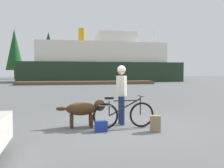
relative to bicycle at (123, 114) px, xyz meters
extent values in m
plane|color=#595B5B|center=(-0.19, 0.22, -0.39)|extent=(160.00, 160.00, 0.00)
torus|color=black|center=(0.54, 0.00, -0.03)|extent=(0.73, 0.06, 0.73)
torus|color=black|center=(-0.52, 0.00, -0.03)|extent=(0.73, 0.06, 0.73)
cube|color=black|center=(0.06, 0.00, 0.39)|extent=(0.68, 0.03, 0.03)
cube|color=black|center=(0.04, 0.00, 0.21)|extent=(0.91, 0.03, 0.49)
cylinder|color=black|center=(-0.42, 0.00, 0.18)|extent=(0.03, 0.03, 0.42)
cylinder|color=black|center=(0.50, 0.00, 0.23)|extent=(0.03, 0.03, 0.52)
cube|color=black|center=(-0.42, 0.00, 0.47)|extent=(0.24, 0.10, 0.06)
cylinder|color=black|center=(0.50, 0.00, 0.51)|extent=(0.03, 0.44, 0.03)
cube|color=slate|center=(-0.54, 0.00, 0.27)|extent=(0.36, 0.14, 0.02)
cylinder|color=navy|center=(0.07, 0.62, 0.04)|extent=(0.14, 0.14, 0.87)
cylinder|color=navy|center=(0.07, 0.40, 0.04)|extent=(0.14, 0.14, 0.87)
cylinder|color=silver|center=(0.07, 0.51, 0.78)|extent=(0.32, 0.32, 0.62)
cylinder|color=silver|center=(0.07, 0.73, 0.82)|extent=(0.09, 0.09, 0.54)
cylinder|color=silver|center=(0.07, 0.29, 0.82)|extent=(0.09, 0.09, 0.54)
sphere|color=tan|center=(0.07, 0.51, 1.25)|extent=(0.24, 0.24, 0.24)
sphere|color=white|center=(0.07, 0.51, 1.28)|extent=(0.25, 0.25, 0.25)
ellipsoid|color=#472D19|center=(-1.17, 0.37, 0.14)|extent=(0.87, 0.44, 0.38)
sphere|color=#472D19|center=(-0.63, 0.37, 0.23)|extent=(0.33, 0.33, 0.33)
ellipsoid|color=#472D19|center=(-1.72, 0.37, 0.16)|extent=(0.32, 0.12, 0.12)
cylinder|color=#472D19|center=(-0.89, 0.49, -0.21)|extent=(0.10, 0.10, 0.37)
cylinder|color=#472D19|center=(-0.89, 0.25, -0.21)|extent=(0.10, 0.10, 0.37)
cylinder|color=#472D19|center=(-1.45, 0.49, -0.21)|extent=(0.10, 0.10, 0.37)
cylinder|color=#472D19|center=(-1.45, 0.25, -0.21)|extent=(0.10, 0.10, 0.37)
cube|color=#8C7251|center=(0.72, -0.61, -0.17)|extent=(0.33, 0.28, 0.44)
cube|color=navy|center=(-0.70, -0.30, -0.25)|extent=(0.33, 0.19, 0.29)
cube|color=brown|center=(1.69, 25.60, -0.19)|extent=(17.53, 2.61, 0.40)
cube|color=#1E331E|center=(5.06, 35.03, 1.17)|extent=(25.94, 8.35, 3.13)
cube|color=silver|center=(5.06, 35.03, 4.34)|extent=(20.75, 7.01, 3.20)
cube|color=silver|center=(7.65, 35.03, 6.84)|extent=(6.23, 5.01, 1.80)
cylinder|color=#BF8C19|center=(1.94, 35.03, 7.14)|extent=(1.10, 1.10, 2.40)
ellipsoid|color=navy|center=(14.61, 35.62, 0.06)|extent=(8.39, 2.35, 0.90)
cylinder|color=#B2B2B7|center=(14.61, 35.62, 4.50)|extent=(0.14, 0.14, 7.98)
cylinder|color=#B2B2B7|center=(13.35, 35.62, 1.71)|extent=(3.78, 0.10, 0.10)
cylinder|color=#4C331E|center=(-11.49, 53.13, 0.61)|extent=(0.36, 0.36, 2.01)
cone|color=#19471E|center=(-11.49, 53.13, 6.21)|extent=(3.86, 3.86, 9.17)
cylinder|color=#4C331E|center=(-4.18, 55.63, 1.30)|extent=(0.32, 0.32, 3.38)
cone|color=#143819|center=(-4.18, 55.63, 6.84)|extent=(4.23, 4.23, 7.71)
cylinder|color=#4C331E|center=(13.56, 54.73, 1.26)|extent=(0.42, 0.42, 3.30)
cone|color=#1E4C28|center=(13.56, 54.73, 5.91)|extent=(3.46, 3.46, 6.01)
cylinder|color=#4C331E|center=(8.96, 61.76, 1.20)|extent=(0.33, 0.33, 3.19)
cone|color=#19471E|center=(8.96, 61.76, 5.86)|extent=(4.29, 4.29, 6.13)
camera|label=1|loc=(-1.78, -6.92, 1.21)|focal=40.56mm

